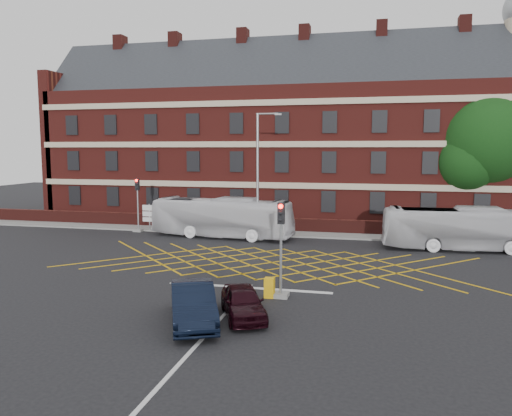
% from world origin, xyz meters
% --- Properties ---
extents(ground, '(120.00, 120.00, 0.00)m').
position_xyz_m(ground, '(0.00, 0.00, 0.00)').
color(ground, black).
rests_on(ground, ground).
extents(victorian_building, '(51.00, 12.17, 20.40)m').
position_xyz_m(victorian_building, '(0.25, 22.00, 7.84)').
color(victorian_building, '#5C1B17').
rests_on(victorian_building, ground).
extents(boundary_wall, '(56.00, 0.50, 1.10)m').
position_xyz_m(boundary_wall, '(0.00, 13.00, 0.55)').
color(boundary_wall, '#441512').
rests_on(boundary_wall, ground).
extents(far_pavement, '(60.00, 3.00, 0.12)m').
position_xyz_m(far_pavement, '(0.00, 12.00, 0.06)').
color(far_pavement, slate).
rests_on(far_pavement, ground).
extents(box_junction_hatching, '(8.22, 8.22, 0.02)m').
position_xyz_m(box_junction_hatching, '(0.00, 2.00, 0.01)').
color(box_junction_hatching, '#CC990C').
rests_on(box_junction_hatching, ground).
extents(stop_line, '(8.00, 0.30, 0.02)m').
position_xyz_m(stop_line, '(0.00, -3.50, 0.01)').
color(stop_line, silver).
rests_on(stop_line, ground).
extents(centre_line, '(0.15, 14.00, 0.02)m').
position_xyz_m(centre_line, '(0.00, -10.00, 0.01)').
color(centre_line, silver).
rests_on(centre_line, ground).
extents(bus_left, '(11.00, 3.76, 3.00)m').
position_xyz_m(bus_left, '(-5.34, 9.37, 1.50)').
color(bus_left, silver).
rests_on(bus_left, ground).
extents(bus_right, '(10.37, 2.98, 2.86)m').
position_xyz_m(bus_right, '(11.43, 8.41, 1.43)').
color(bus_right, silver).
rests_on(bus_right, ground).
extents(car_navy, '(3.33, 4.85, 1.51)m').
position_xyz_m(car_navy, '(-0.88, -8.65, 0.76)').
color(car_navy, black).
rests_on(car_navy, ground).
extents(car_maroon, '(2.87, 3.97, 1.26)m').
position_xyz_m(car_maroon, '(0.81, -7.62, 0.63)').
color(car_maroon, black).
rests_on(car_maroon, ground).
extents(deciduous_tree, '(7.65, 7.45, 10.99)m').
position_xyz_m(deciduous_tree, '(14.31, 17.65, 6.74)').
color(deciduous_tree, black).
rests_on(deciduous_tree, ground).
extents(traffic_light_near, '(0.70, 0.70, 4.27)m').
position_xyz_m(traffic_light_near, '(1.76, -4.62, 1.76)').
color(traffic_light_near, slate).
rests_on(traffic_light_near, ground).
extents(traffic_light_far, '(0.70, 0.70, 4.27)m').
position_xyz_m(traffic_light_far, '(-12.65, 10.31, 1.76)').
color(traffic_light_far, slate).
rests_on(traffic_light_far, ground).
extents(street_lamp, '(2.25, 1.00, 9.16)m').
position_xyz_m(street_lamp, '(-2.49, 9.28, 3.17)').
color(street_lamp, slate).
rests_on(street_lamp, ground).
extents(direction_signs, '(1.10, 0.16, 2.20)m').
position_xyz_m(direction_signs, '(-11.87, 10.68, 1.38)').
color(direction_signs, gray).
rests_on(direction_signs, ground).
extents(utility_cabinet, '(0.44, 0.39, 0.90)m').
position_xyz_m(utility_cabinet, '(1.28, -4.79, 0.45)').
color(utility_cabinet, '#E3A80D').
rests_on(utility_cabinet, ground).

